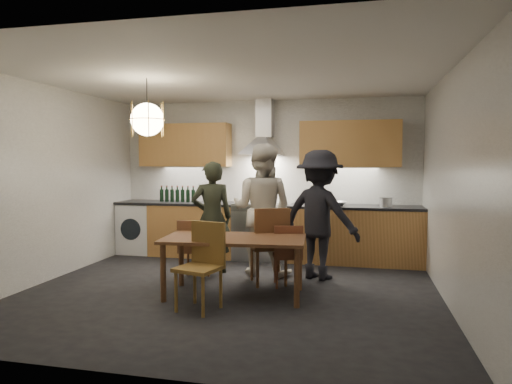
% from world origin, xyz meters
% --- Properties ---
extents(ground, '(5.00, 5.00, 0.00)m').
position_xyz_m(ground, '(0.00, 0.00, 0.00)').
color(ground, black).
rests_on(ground, ground).
extents(room_shell, '(5.02, 4.52, 2.61)m').
position_xyz_m(room_shell, '(0.00, 0.00, 1.71)').
color(room_shell, white).
rests_on(room_shell, ground).
extents(counter_run, '(5.00, 0.62, 0.90)m').
position_xyz_m(counter_run, '(0.02, 1.95, 0.45)').
color(counter_run, tan).
rests_on(counter_run, ground).
extents(range_stove, '(0.90, 0.60, 0.92)m').
position_xyz_m(range_stove, '(0.00, 1.94, 0.44)').
color(range_stove, silver).
rests_on(range_stove, ground).
extents(wall_fixtures, '(4.30, 0.54, 1.10)m').
position_xyz_m(wall_fixtures, '(0.00, 2.07, 1.87)').
color(wall_fixtures, tan).
rests_on(wall_fixtures, ground).
extents(pendant_lamp, '(0.43, 0.43, 0.70)m').
position_xyz_m(pendant_lamp, '(-1.00, -0.10, 2.10)').
color(pendant_lamp, black).
rests_on(pendant_lamp, ground).
extents(dining_table, '(1.72, 0.97, 0.70)m').
position_xyz_m(dining_table, '(0.10, -0.14, 0.62)').
color(dining_table, brown).
rests_on(dining_table, ground).
extents(chair_back_left, '(0.38, 0.38, 0.81)m').
position_xyz_m(chair_back_left, '(-0.62, 0.41, 0.47)').
color(chair_back_left, brown).
rests_on(chair_back_left, ground).
extents(chair_back_mid, '(0.60, 0.60, 1.01)m').
position_xyz_m(chair_back_mid, '(0.43, 0.40, 0.58)').
color(chair_back_mid, brown).
rests_on(chair_back_mid, ground).
extents(chair_back_right, '(0.44, 0.44, 0.80)m').
position_xyz_m(chair_back_right, '(0.67, 0.36, 0.46)').
color(chair_back_right, brown).
rests_on(chair_back_right, ground).
extents(chair_front, '(0.52, 0.52, 0.93)m').
position_xyz_m(chair_front, '(-0.11, -0.64, 0.54)').
color(chair_front, brown).
rests_on(chair_front, ground).
extents(person_left, '(0.68, 0.58, 1.59)m').
position_xyz_m(person_left, '(-0.51, 0.88, 0.79)').
color(person_left, black).
rests_on(person_left, ground).
extents(person_mid, '(0.99, 0.83, 1.83)m').
position_xyz_m(person_mid, '(0.20, 0.96, 0.92)').
color(person_mid, beige).
rests_on(person_mid, ground).
extents(person_right, '(1.29, 1.04, 1.74)m').
position_xyz_m(person_right, '(1.01, 0.90, 0.87)').
color(person_right, black).
rests_on(person_right, ground).
extents(mixing_bowl, '(0.35, 0.35, 0.07)m').
position_xyz_m(mixing_bowl, '(1.20, 1.88, 0.93)').
color(mixing_bowl, silver).
rests_on(mixing_bowl, counter_run).
extents(stock_pot, '(0.24, 0.24, 0.13)m').
position_xyz_m(stock_pot, '(1.93, 1.92, 0.97)').
color(stock_pot, '#AAAAAD').
rests_on(stock_pot, counter_run).
extents(wine_bottles, '(0.64, 0.06, 0.27)m').
position_xyz_m(wine_bottles, '(-1.48, 1.96, 1.03)').
color(wine_bottles, black).
rests_on(wine_bottles, counter_run).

